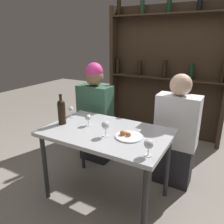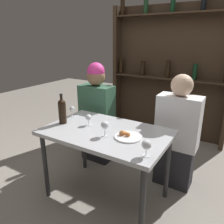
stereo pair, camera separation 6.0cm
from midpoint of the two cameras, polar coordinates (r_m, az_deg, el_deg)
The scene contains 11 objects.
ground_plane at distance 2.40m, azimuth -0.67°, elevation -21.02°, with size 10.00×10.00×0.00m, color gray.
dining_table at distance 2.04m, azimuth -0.74°, elevation -6.79°, with size 1.15×0.73×0.73m.
wine_rack_wall at distance 3.52m, azimuth 15.12°, elevation 10.67°, with size 1.83×0.21×2.12m.
wine_bottle at distance 2.19m, azimuth -12.12°, elevation 0.47°, with size 0.08×0.08×0.30m.
wine_glass_0 at distance 2.12m, azimuth -5.37°, elevation -1.57°, with size 0.06×0.06×0.11m.
wine_glass_1 at distance 2.38m, azimuth -9.67°, elevation 0.71°, with size 0.06×0.06×0.12m.
wine_glass_2 at distance 1.87m, azimuth -0.95°, elevation -3.56°, with size 0.07×0.07×0.14m.
wine_glass_3 at distance 1.59m, azimuth 10.08°, elevation -8.53°, with size 0.07×0.07×0.13m.
food_plate_0 at distance 1.89m, azimuth 4.92°, elevation -6.26°, with size 0.24×0.24×0.05m.
seated_person_left at distance 2.74m, azimuth -3.33°, elevation -0.63°, with size 0.42×0.22×1.26m.
seated_person_right at distance 2.38m, azimuth 17.25°, elevation -5.99°, with size 0.43×0.22×1.21m.
Camera 2 is at (1.00, -1.54, 1.53)m, focal length 35.00 mm.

